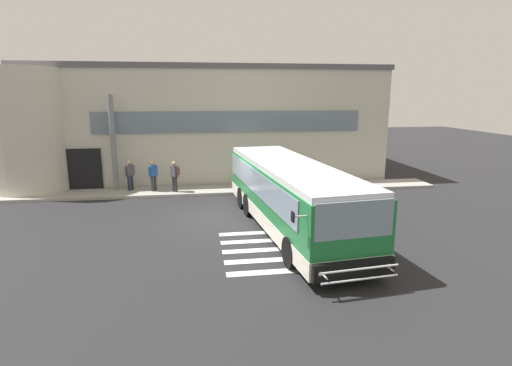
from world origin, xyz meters
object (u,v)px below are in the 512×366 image
Objects in this scene: passenger_by_doorway at (153,174)px; passenger_at_curb_edge at (175,174)px; bus_main_foreground at (290,197)px; entry_support_column at (113,143)px; passenger_near_column at (130,174)px.

passenger_by_doorway is 1.00× the size of passenger_at_curb_edge.
bus_main_foreground reaches higher than passenger_by_doorway.
passenger_by_doorway is at bearing -16.19° from entry_support_column.
passenger_near_column is 1.33m from passenger_by_doorway.
entry_support_column is 2.73m from passenger_by_doorway.
passenger_at_curb_edge is (3.25, -0.96, -1.63)m from entry_support_column.
bus_main_foreground is 6.82× the size of passenger_by_doorway.
passenger_near_column is 2.54m from passenger_at_curb_edge.
bus_main_foreground reaches higher than passenger_near_column.
entry_support_column is 0.45× the size of bus_main_foreground.
passenger_by_doorway is at bearing 163.17° from passenger_at_curb_edge.
entry_support_column is 3.10× the size of passenger_by_doorway.
passenger_by_doorway is (2.08, -0.60, -1.66)m from entry_support_column.
passenger_at_curb_edge is at bearing -15.79° from passenger_near_column.
passenger_near_column is at bearing -18.32° from entry_support_column.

